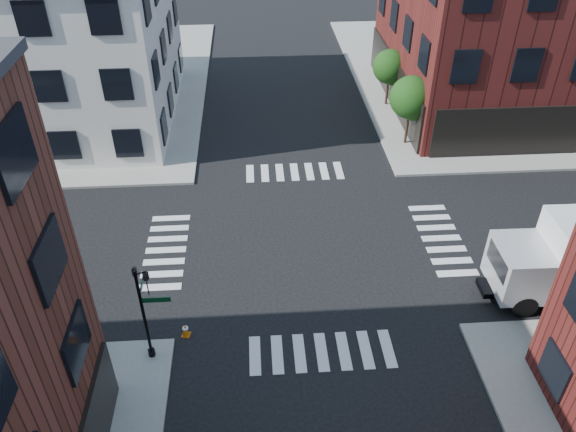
{
  "coord_description": "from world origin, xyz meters",
  "views": [
    {
      "loc": [
        -2.41,
        -22.04,
        17.79
      ],
      "look_at": [
        -0.95,
        -0.96,
        2.5
      ],
      "focal_mm": 35.0,
      "sensor_mm": 36.0,
      "label": 1
    }
  ],
  "objects": [
    {
      "name": "ground",
      "position": [
        0.0,
        0.0,
        0.0
      ],
      "size": [
        120.0,
        120.0,
        0.0
      ],
      "primitive_type": "plane",
      "color": "black",
      "rests_on": "ground"
    },
    {
      "name": "sidewalk_ne",
      "position": [
        21.0,
        21.0,
        0.07
      ],
      "size": [
        30.0,
        30.0,
        0.15
      ],
      "primitive_type": "cube",
      "color": "gray",
      "rests_on": "ground"
    },
    {
      "name": "sidewalk_nw",
      "position": [
        -21.0,
        21.0,
        0.07
      ],
      "size": [
        30.0,
        30.0,
        0.15
      ],
      "primitive_type": "cube",
      "color": "gray",
      "rests_on": "ground"
    },
    {
      "name": "tree_near",
      "position": [
        7.56,
        9.98,
        3.16
      ],
      "size": [
        2.69,
        2.69,
        4.49
      ],
      "color": "black",
      "rests_on": "ground"
    },
    {
      "name": "tree_far",
      "position": [
        7.56,
        15.98,
        2.87
      ],
      "size": [
        2.43,
        2.43,
        4.07
      ],
      "color": "black",
      "rests_on": "ground"
    },
    {
      "name": "signal_pole",
      "position": [
        -6.72,
        -6.68,
        2.86
      ],
      "size": [
        1.29,
        1.24,
        4.6
      ],
      "color": "black",
      "rests_on": "ground"
    },
    {
      "name": "traffic_cone",
      "position": [
        -5.55,
        -5.7,
        0.3
      ],
      "size": [
        0.41,
        0.41,
        0.63
      ],
      "rotation": [
        0.0,
        0.0,
        -0.24
      ],
      "color": "#CB6009",
      "rests_on": "ground"
    }
  ]
}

